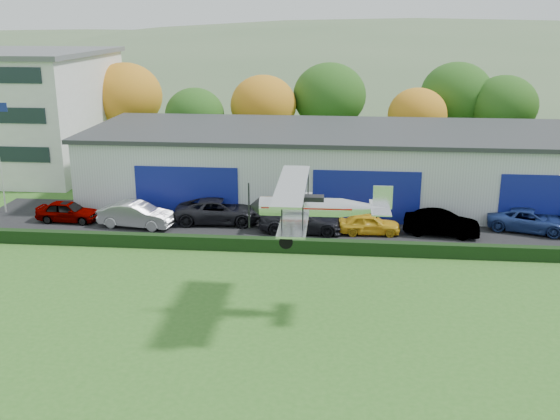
# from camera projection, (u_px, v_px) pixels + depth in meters

# --- Properties ---
(ground) EXTENTS (300.00, 300.00, 0.00)m
(ground) POSITION_uv_depth(u_px,v_px,m) (237.00, 414.00, 22.46)
(ground) COLOR #316620
(ground) RESTS_ON ground
(apron) EXTENTS (48.00, 9.00, 0.05)m
(apron) POSITION_uv_depth(u_px,v_px,m) (335.00, 227.00, 42.18)
(apron) COLOR black
(apron) RESTS_ON ground
(hedge) EXTENTS (46.00, 0.60, 0.80)m
(hedge) POSITION_uv_depth(u_px,v_px,m) (333.00, 247.00, 37.50)
(hedge) COLOR black
(hedge) RESTS_ON ground
(hangar) EXTENTS (40.60, 12.60, 5.30)m
(hangar) POSITION_uv_depth(u_px,v_px,m) (364.00, 165.00, 47.87)
(hangar) COLOR #B2B7BC
(hangar) RESTS_ON ground
(tree_belt) EXTENTS (75.70, 13.22, 10.12)m
(tree_belt) POSITION_uv_depth(u_px,v_px,m) (316.00, 102.00, 59.45)
(tree_belt) COLOR #3D2614
(tree_belt) RESTS_ON ground
(distant_hills) EXTENTS (430.00, 196.00, 56.00)m
(distant_hills) POSITION_uv_depth(u_px,v_px,m) (312.00, 126.00, 160.01)
(distant_hills) COLOR #4C6642
(distant_hills) RESTS_ON ground
(car_0) EXTENTS (4.18, 1.83, 1.40)m
(car_0) POSITION_uv_depth(u_px,v_px,m) (68.00, 211.00, 43.06)
(car_0) COLOR gray
(car_0) RESTS_ON apron
(car_1) EXTENTS (5.09, 2.36, 1.62)m
(car_1) POSITION_uv_depth(u_px,v_px,m) (136.00, 215.00, 41.96)
(car_1) COLOR silver
(car_1) RESTS_ON apron
(car_2) EXTENTS (5.87, 2.98, 1.59)m
(car_2) POSITION_uv_depth(u_px,v_px,m) (219.00, 211.00, 42.82)
(car_2) COLOR black
(car_2) RESTS_ON apron
(car_3) EXTENTS (5.48, 2.26, 1.58)m
(car_3) POSITION_uv_depth(u_px,v_px,m) (301.00, 220.00, 41.00)
(car_3) COLOR black
(car_3) RESTS_ON apron
(car_4) EXTENTS (3.95, 1.73, 1.32)m
(car_4) POSITION_uv_depth(u_px,v_px,m) (369.00, 224.00, 40.64)
(car_4) COLOR gold
(car_4) RESTS_ON apron
(car_5) EXTENTS (4.84, 2.34, 1.53)m
(car_5) POSITION_uv_depth(u_px,v_px,m) (441.00, 223.00, 40.36)
(car_5) COLOR gray
(car_5) RESTS_ON apron
(car_6) EXTENTS (5.63, 3.79, 1.43)m
(car_6) POSITION_uv_depth(u_px,v_px,m) (530.00, 220.00, 41.14)
(car_6) COLOR navy
(car_6) RESTS_ON apron
(biplane) EXTENTS (6.40, 7.27, 2.74)m
(biplane) POSITION_uv_depth(u_px,v_px,m) (313.00, 205.00, 28.77)
(biplane) COLOR silver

